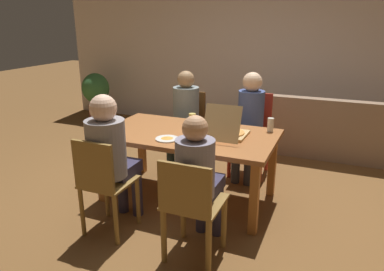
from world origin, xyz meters
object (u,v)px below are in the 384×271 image
person_1 (199,173)px  plate_0 (113,132)px  chair_1 (191,207)px  plate_1 (167,138)px  drinking_glass_2 (192,119)px  drinking_glass_1 (270,125)px  person_3 (249,117)px  chair_3 (252,132)px  person_2 (111,151)px  chair_2 (103,182)px  person_0 (184,112)px  drinking_glass_0 (188,127)px  couch (318,132)px  pizza_box_0 (228,132)px  dining_table (188,140)px  potted_plant (96,92)px  chair_0 (189,125)px

person_1 → plate_0: (-1.12, 0.50, 0.05)m
chair_1 → plate_1: (-0.53, 0.68, 0.26)m
plate_1 → drinking_glass_2: bearing=87.5°
plate_0 → drinking_glass_1: drinking_glass_1 is taller
person_3 → chair_3: bearing=90.0°
person_2 → drinking_glass_2: bearing=73.5°
chair_2 → plate_0: bearing=116.0°
person_0 → drinking_glass_1: 1.23m
drinking_glass_2 → chair_3: bearing=51.8°
drinking_glass_0 → drinking_glass_1: 0.83m
person_0 → person_3: 0.82m
drinking_glass_2 → couch: (1.22, 1.70, -0.49)m
person_1 → person_2: person_2 is taller
chair_1 → chair_3: (-0.00, 1.89, 0.05)m
pizza_box_0 → person_3: bearing=88.1°
chair_2 → pizza_box_0: bearing=49.7°
dining_table → potted_plant: size_ratio=2.01×
dining_table → potted_plant: 3.53m
chair_3 → person_0: bearing=-169.8°
person_2 → drinking_glass_2: size_ratio=10.32×
person_3 → pizza_box_0: (-0.03, -0.76, 0.04)m
chair_0 → chair_3: bearing=0.5°
person_1 → plate_1: (-0.53, 0.53, 0.05)m
chair_0 → chair_1: (0.82, -1.88, -0.04)m
drinking_glass_1 → couch: drinking_glass_1 is taller
dining_table → chair_0: 1.02m
dining_table → couch: (1.15, 2.00, -0.35)m
person_2 → potted_plant: person_2 is taller
chair_0 → drinking_glass_0: bearing=-67.0°
person_3 → plate_1: size_ratio=5.56×
person_0 → person_2: (-0.00, -1.57, 0.02)m
person_0 → chair_0: bearing=90.0°
person_2 → drinking_glass_0: person_2 is taller
person_1 → drinking_glass_0: person_1 is taller
dining_table → chair_3: bearing=65.4°
drinking_glass_1 → couch: bearing=76.5°
chair_0 → plate_0: chair_0 is taller
chair_0 → chair_1: bearing=-66.3°
chair_0 → chair_1: 2.06m
pizza_box_0 → plate_1: pizza_box_0 is taller
dining_table → chair_1: chair_1 is taller
dining_table → person_2: (-0.39, -0.77, 0.09)m
plate_1 → drinking_glass_1: drinking_glass_1 is taller
chair_2 → person_1: bearing=7.9°
plate_1 → drinking_glass_1: bearing=36.5°
chair_1 → pizza_box_0: pizza_box_0 is taller
chair_0 → person_3: size_ratio=0.75×
person_0 → drinking_glass_2: 0.59m
chair_2 → drinking_glass_0: bearing=66.4°
drinking_glass_1 → drinking_glass_2: bearing=-175.4°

